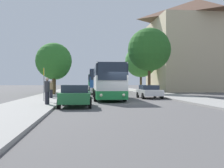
{
  "coord_description": "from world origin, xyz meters",
  "views": [
    {
      "loc": [
        -3.1,
        -20.88,
        1.65
      ],
      "look_at": [
        0.26,
        11.55,
        1.47
      ],
      "focal_mm": 42.0,
      "sensor_mm": 36.0,
      "label": 1
    }
  ],
  "objects": [
    {
      "name": "sidewalk_right",
      "position": [
        7.0,
        0.0,
        0.07
      ],
      "size": [
        4.0,
        120.0,
        0.15
      ],
      "primitive_type": "cube",
      "color": "gray",
      "rests_on": "ground_plane"
    },
    {
      "name": "parked_car_left_curb",
      "position": [
        -3.72,
        -2.97,
        0.78
      ],
      "size": [
        2.25,
        4.22,
        1.49
      ],
      "rotation": [
        0.0,
        0.0,
        -0.03
      ],
      "color": "#236B38",
      "rests_on": "ground_plane"
    },
    {
      "name": "building_right_background",
      "position": [
        18.72,
        27.89,
        8.93
      ],
      "size": [
        17.21,
        14.12,
        17.87
      ],
      "color": "#C6B28E",
      "rests_on": "ground_plane"
    },
    {
      "name": "sidewalk_left",
      "position": [
        -7.0,
        0.0,
        0.07
      ],
      "size": [
        4.0,
        120.0,
        0.15
      ],
      "primitive_type": "cube",
      "color": "gray",
      "rests_on": "ground_plane"
    },
    {
      "name": "parked_car_right_near",
      "position": [
        3.62,
        6.06,
        0.73
      ],
      "size": [
        2.13,
        4.26,
        1.38
      ],
      "rotation": [
        0.0,
        0.0,
        3.14
      ],
      "color": "silver",
      "rests_on": "ground_plane"
    },
    {
      "name": "pedestrian_waiting_far",
      "position": [
        -5.69,
        -2.5,
        1.08
      ],
      "size": [
        0.36,
        0.36,
        1.84
      ],
      "rotation": [
        0.0,
        0.0,
        4.4
      ],
      "color": "#23232D",
      "rests_on": "sidewalk_left"
    },
    {
      "name": "bus_stop_sign",
      "position": [
        -6.42,
        0.86,
        1.82
      ],
      "size": [
        0.08,
        0.45,
        2.71
      ],
      "color": "gray",
      "rests_on": "sidewalk_left"
    },
    {
      "name": "bus_front",
      "position": [
        -0.85,
        5.27,
        1.77
      ],
      "size": [
        2.98,
        11.34,
        3.31
      ],
      "rotation": [
        0.0,
        0.0,
        -0.02
      ],
      "color": "#238942",
      "rests_on": "ground_plane"
    },
    {
      "name": "bus_middle",
      "position": [
        -1.1,
        18.93,
        1.85
      ],
      "size": [
        2.94,
        11.37,
        3.47
      ],
      "rotation": [
        0.0,
        0.0,
        -0.03
      ],
      "color": "silver",
      "rests_on": "ground_plane"
    },
    {
      "name": "ground_plane",
      "position": [
        0.0,
        0.0,
        0.0
      ],
      "size": [
        300.0,
        300.0,
        0.0
      ],
      "primitive_type": "plane",
      "color": "#565454",
      "rests_on": "ground"
    },
    {
      "name": "bus_rear",
      "position": [
        -1.08,
        35.28,
        1.75
      ],
      "size": [
        2.95,
        11.88,
        3.26
      ],
      "rotation": [
        0.0,
        0.0,
        -0.02
      ],
      "color": "silver",
      "rests_on": "ground_plane"
    },
    {
      "name": "tree_left_far",
      "position": [
        -7.04,
        12.88,
        4.4
      ],
      "size": [
        4.56,
        4.56,
        6.54
      ],
      "color": "#513D23",
      "rests_on": "sidewalk_left"
    },
    {
      "name": "pedestrian_waiting_near",
      "position": [
        -6.39,
        5.15,
        1.02
      ],
      "size": [
        0.36,
        0.36,
        1.73
      ],
      "rotation": [
        0.0,
        0.0,
        5.71
      ],
      "color": "#23232D",
      "rests_on": "sidewalk_left"
    },
    {
      "name": "tree_right_near",
      "position": [
        7.11,
        26.26,
        5.54
      ],
      "size": [
        5.83,
        5.83,
        8.32
      ],
      "color": "#513D23",
      "rests_on": "sidewalk_right"
    },
    {
      "name": "tree_left_near",
      "position": [
        -7.72,
        19.9,
        4.49
      ],
      "size": [
        4.85,
        4.85,
        6.78
      ],
      "color": "#47331E",
      "rests_on": "sidewalk_left"
    },
    {
      "name": "tree_right_mid",
      "position": [
        5.94,
        15.35,
        6.31
      ],
      "size": [
        6.07,
        6.07,
        9.21
      ],
      "color": "#47331E",
      "rests_on": "sidewalk_right"
    }
  ]
}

